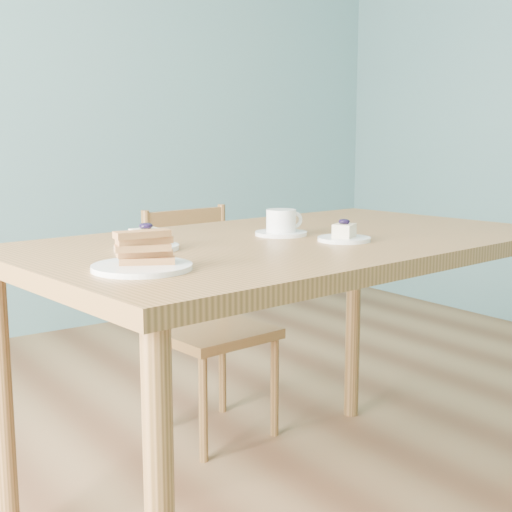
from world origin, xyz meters
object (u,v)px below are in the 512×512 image
dining_chair (206,321)px  cheesecake_plate_near (344,235)px  dining_table (292,267)px  coffee_cup (281,224)px  biscotti_plate (142,258)px  cheesecake_plate_far (147,243)px

dining_chair → cheesecake_plate_near: size_ratio=5.86×
dining_table → coffee_cup: bearing=77.0°
biscotti_plate → dining_table: bearing=19.4°
dining_table → dining_chair: bearing=74.8°
dining_table → cheesecake_plate_near: (0.08, -0.13, 0.10)m
cheesecake_plate_far → biscotti_plate: size_ratio=0.75×
dining_table → cheesecake_plate_far: cheesecake_plate_far is taller
dining_chair → cheesecake_plate_near: 0.88m
dining_chair → cheesecake_plate_far: 0.91m
cheesecake_plate_near → cheesecake_plate_far: 0.54m
cheesecake_plate_far → biscotti_plate: bearing=-118.9°
dining_chair → biscotti_plate: biscotti_plate is taller
cheesecake_plate_near → cheesecake_plate_far: size_ratio=0.89×
dining_chair → cheesecake_plate_near: (-0.03, -0.78, 0.41)m
dining_chair → cheesecake_plate_far: cheesecake_plate_far is taller
dining_table → biscotti_plate: size_ratio=7.54×
cheesecake_plate_far → coffee_cup: (0.44, 0.02, 0.01)m
dining_chair → biscotti_plate: bearing=-134.3°
cheesecake_plate_near → biscotti_plate: bearing=-174.1°
dining_table → biscotti_plate: (-0.57, -0.20, 0.11)m
dining_chair → coffee_cup: size_ratio=5.65×
cheesecake_plate_far → coffee_cup: coffee_cup is taller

